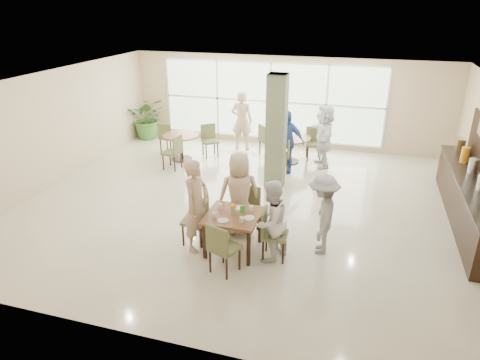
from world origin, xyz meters
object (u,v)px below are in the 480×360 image
(main_table, at_px, (233,219))
(adult_a, at_px, (285,142))
(potted_plant, at_px, (148,118))
(adult_b, at_px, (324,136))
(buffet_counter, at_px, (470,198))
(adult_standing, at_px, (242,121))
(teen_far, at_px, (239,194))
(teen_left, at_px, (197,206))
(round_table_right, at_px, (289,142))
(teen_standing, at_px, (323,214))
(round_table_left, at_px, (181,141))
(teen_right, at_px, (271,221))

(main_table, relative_size, adult_a, 0.57)
(potted_plant, distance_m, adult_b, 6.02)
(main_table, xyz_separation_m, buffet_counter, (4.40, 2.49, -0.11))
(main_table, distance_m, adult_standing, 5.89)
(adult_standing, bearing_deg, teen_far, 104.62)
(potted_plant, relative_size, teen_left, 0.79)
(main_table, height_order, potted_plant, potted_plant)
(buffet_counter, relative_size, teen_left, 2.65)
(teen_far, height_order, adult_b, adult_b)
(round_table_right, xyz_separation_m, adult_standing, (-1.62, 0.69, 0.33))
(main_table, xyz_separation_m, teen_far, (-0.09, 0.69, 0.19))
(teen_far, xyz_separation_m, teen_standing, (1.65, -0.25, -0.08))
(round_table_left, bearing_deg, adult_b, 9.19)
(round_table_left, distance_m, teen_far, 4.61)
(adult_standing, bearing_deg, main_table, 103.61)
(buffet_counter, bearing_deg, adult_b, 143.40)
(teen_standing, height_order, adult_standing, adult_standing)
(potted_plant, relative_size, teen_right, 0.92)
(round_table_right, xyz_separation_m, adult_a, (0.03, -0.77, 0.26))
(main_table, xyz_separation_m, teen_standing, (1.57, 0.44, 0.11))
(adult_b, bearing_deg, buffet_counter, 38.71)
(round_table_right, bearing_deg, adult_a, -88.07)
(teen_right, height_order, adult_b, adult_b)
(potted_plant, bearing_deg, round_table_left, -40.37)
(teen_right, bearing_deg, teen_left, -64.83)
(potted_plant, distance_m, adult_standing, 3.36)
(potted_plant, xyz_separation_m, teen_right, (5.57, -6.00, 0.06))
(potted_plant, xyz_separation_m, teen_standing, (6.42, -5.49, 0.07))
(teen_right, bearing_deg, adult_b, -160.25)
(round_table_left, bearing_deg, potted_plant, 139.63)
(round_table_left, distance_m, buffet_counter, 7.56)
(potted_plant, relative_size, adult_a, 0.82)
(potted_plant, relative_size, teen_far, 0.83)
(potted_plant, xyz_separation_m, adult_b, (5.94, -0.97, 0.17))
(buffet_counter, distance_m, teen_standing, 3.50)
(potted_plant, bearing_deg, teen_right, -47.15)
(teen_left, xyz_separation_m, adult_b, (1.75, 5.06, -0.01))
(main_table, height_order, teen_right, teen_right)
(teen_right, relative_size, adult_a, 0.89)
(adult_b, bearing_deg, teen_right, -18.87)
(teen_right, xyz_separation_m, adult_a, (-0.57, 4.30, 0.09))
(potted_plant, height_order, adult_b, adult_b)
(main_table, bearing_deg, teen_standing, 15.67)
(main_table, height_order, teen_left, teen_left)
(round_table_left, bearing_deg, buffet_counter, -13.84)
(potted_plant, xyz_separation_m, teen_left, (4.19, -6.03, 0.19))
(teen_left, relative_size, teen_standing, 1.16)
(round_table_left, distance_m, round_table_right, 3.14)
(adult_a, bearing_deg, potted_plant, 160.52)
(teen_far, xyz_separation_m, teen_right, (0.80, -0.77, -0.09))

